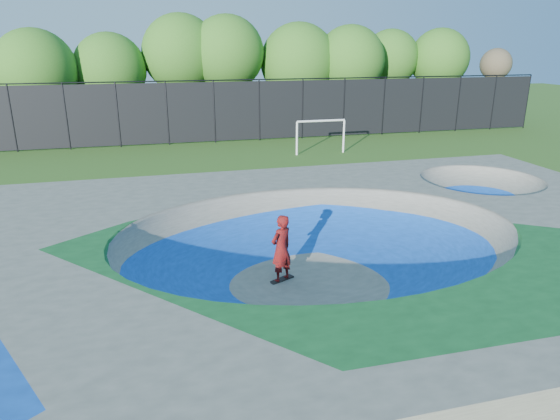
# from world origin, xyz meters

# --- Properties ---
(ground) EXTENTS (120.00, 120.00, 0.00)m
(ground) POSITION_xyz_m (0.00, 0.00, 0.00)
(ground) COLOR #305818
(ground) RESTS_ON ground
(skate_deck) EXTENTS (22.00, 14.00, 1.50)m
(skate_deck) POSITION_xyz_m (0.00, 0.00, 0.75)
(skate_deck) COLOR gray
(skate_deck) RESTS_ON ground
(skater) EXTENTS (0.83, 0.75, 1.91)m
(skater) POSITION_xyz_m (-0.99, 0.21, 0.96)
(skater) COLOR red
(skater) RESTS_ON ground
(skateboard) EXTENTS (0.79, 0.56, 0.05)m
(skateboard) POSITION_xyz_m (-0.99, 0.21, 0.03)
(skateboard) COLOR black
(skateboard) RESTS_ON ground
(soccer_goal) EXTENTS (3.03, 0.12, 2.00)m
(soccer_goal) POSITION_xyz_m (5.56, 15.88, 1.39)
(soccer_goal) COLOR white
(soccer_goal) RESTS_ON ground
(fence) EXTENTS (48.09, 0.09, 4.04)m
(fence) POSITION_xyz_m (0.00, 21.00, 2.10)
(fence) COLOR black
(fence) RESTS_ON ground
(treeline) EXTENTS (52.16, 7.22, 8.37)m
(treeline) POSITION_xyz_m (-0.91, 25.97, 4.93)
(treeline) COLOR #473523
(treeline) RESTS_ON ground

